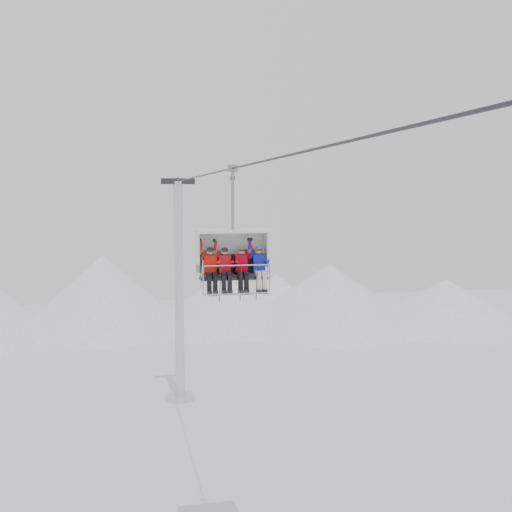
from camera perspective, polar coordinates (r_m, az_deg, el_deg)
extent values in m
cone|color=white|center=(61.09, -13.44, -3.18)|extent=(16.00, 16.00, 7.00)
cone|color=white|center=(60.99, -3.03, -4.00)|extent=(14.00, 14.00, 5.00)
cone|color=white|center=(61.38, 6.54, -3.50)|extent=(18.00, 18.00, 6.00)
cone|color=white|center=(64.09, 16.50, -3.99)|extent=(16.00, 16.00, 4.50)
cone|color=white|center=(65.12, 1.78, -3.62)|extent=(12.00, 12.00, 4.50)
cylinder|color=silver|center=(39.01, -6.85, -3.20)|extent=(0.56, 0.56, 13.30)
cylinder|color=silver|center=(40.49, -6.74, -12.33)|extent=(1.80, 1.80, 0.30)
cube|color=#2A2A2F|center=(38.58, -6.96, 6.61)|extent=(2.00, 0.35, 0.35)
cylinder|color=#2A2A2F|center=(16.81, 0.00, 8.28)|extent=(0.06, 50.00, 0.06)
cube|color=black|center=(20.25, -2.01, -1.71)|extent=(2.04, 0.55, 0.10)
cube|color=black|center=(20.47, -2.15, -0.66)|extent=(2.04, 0.10, 0.59)
cube|color=#2A2A2F|center=(20.26, -2.01, -1.97)|extent=(2.13, 0.60, 0.08)
cube|color=silver|center=(20.65, -2.26, 0.42)|extent=(2.27, 0.10, 1.35)
cube|color=silver|center=(20.21, -2.07, 2.24)|extent=(2.27, 0.90, 0.10)
cylinder|color=#B4B4B9|center=(19.67, -1.73, -0.84)|extent=(2.07, 0.04, 0.04)
cylinder|color=#B4B4B9|center=(19.72, -1.69, -3.37)|extent=(2.07, 0.04, 0.04)
cylinder|color=gray|center=(20.20, -2.09, 5.01)|extent=(0.10, 0.10, 1.96)
cube|color=gray|center=(20.21, -2.10, 7.79)|extent=(0.30, 0.18, 0.22)
cube|color=red|center=(20.13, -4.10, -0.72)|extent=(0.39, 0.26, 0.57)
sphere|color=tan|center=(20.05, -4.09, 0.43)|extent=(0.21, 0.21, 0.21)
cube|color=black|center=(19.75, -4.18, -2.44)|extent=(0.13, 0.15, 0.46)
cube|color=black|center=(19.78, -3.65, -2.42)|extent=(0.13, 0.15, 0.46)
cube|color=silver|center=(19.71, -4.13, -3.54)|extent=(0.09, 1.69, 0.26)
cube|color=silver|center=(19.74, -3.60, -3.53)|extent=(0.09, 1.69, 0.26)
cube|color=red|center=(20.20, -2.83, -0.71)|extent=(0.38, 0.26, 0.56)
sphere|color=tan|center=(20.12, -2.82, 0.42)|extent=(0.21, 0.21, 0.21)
cube|color=black|center=(19.82, -2.88, -2.39)|extent=(0.13, 0.15, 0.46)
cube|color=black|center=(19.85, -2.36, -2.38)|extent=(0.13, 0.15, 0.46)
cube|color=silver|center=(19.78, -2.82, -3.48)|extent=(0.09, 1.69, 0.26)
cube|color=silver|center=(19.81, -2.30, -3.47)|extent=(0.09, 1.69, 0.26)
cube|color=#A80111|center=(20.29, -1.36, -0.66)|extent=(0.39, 0.26, 0.57)
sphere|color=tan|center=(20.22, -1.34, 0.48)|extent=(0.21, 0.21, 0.21)
cube|color=black|center=(19.91, -1.38, -2.36)|extent=(0.13, 0.15, 0.46)
cube|color=black|center=(19.95, -0.86, -2.34)|extent=(0.13, 0.15, 0.46)
cube|color=silver|center=(19.87, -1.32, -3.46)|extent=(0.09, 1.69, 0.26)
cube|color=silver|center=(19.90, -0.80, -3.44)|extent=(0.09, 1.69, 0.26)
cube|color=#111C9E|center=(20.41, 0.23, -0.62)|extent=(0.39, 0.26, 0.57)
sphere|color=tan|center=(20.33, 0.26, 0.51)|extent=(0.21, 0.21, 0.21)
cube|color=beige|center=(20.03, 0.25, -2.31)|extent=(0.13, 0.15, 0.46)
cube|color=beige|center=(20.07, 0.76, -2.30)|extent=(0.13, 0.15, 0.46)
cube|color=silver|center=(19.98, 0.31, -3.41)|extent=(0.09, 1.69, 0.26)
cube|color=silver|center=(20.03, 0.83, -3.39)|extent=(0.09, 1.69, 0.26)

